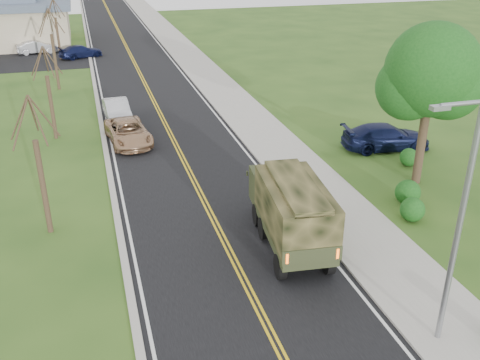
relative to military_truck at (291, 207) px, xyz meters
name	(u,v)px	position (x,y,z in m)	size (l,w,h in m)	color
ground	(284,360)	(-2.49, -6.03, -1.78)	(160.00, 160.00, 0.00)	#294A18
road	(137,68)	(-2.49, 33.97, -1.78)	(8.00, 120.00, 0.01)	black
curb_right	(180,64)	(1.66, 33.97, -1.72)	(0.30, 120.00, 0.12)	#9E998E
sidewalk_right	(197,63)	(3.41, 33.97, -1.73)	(3.20, 120.00, 0.10)	#9E998E
curb_left	(92,70)	(-6.64, 33.97, -1.73)	(0.30, 120.00, 0.10)	#9E998E
street_light	(458,217)	(2.41, -6.53, 2.65)	(1.65, 0.22, 8.00)	gray
leafy_tree	(431,77)	(8.51, 3.97, 3.71)	(4.83, 4.50, 8.10)	#38281C
bare_tree_a	(41,176)	(-9.49, 3.97, 0.84)	(1.93, 2.26, 6.08)	#38281C
bare_tree_b	(50,100)	(-9.49, 15.97, 0.69)	(1.83, 2.14, 5.73)	#38281C
bare_tree_c	(54,55)	(-9.49, 27.97, 0.99)	(2.04, 2.39, 6.42)	#38281C
bare_tree_d	(58,33)	(-9.49, 39.97, 0.77)	(1.88, 2.20, 5.91)	#38281C
military_truck	(291,207)	(0.00, 0.00, 0.00)	(2.80, 6.43, 3.12)	black
suv_champagne	(128,132)	(-5.18, 13.87, -1.09)	(2.30, 4.98, 1.38)	tan
sedan_silver	(117,111)	(-5.49, 18.26, -1.06)	(1.54, 4.42, 1.46)	#B5B6BB
pickup_navy	(386,137)	(9.38, 8.59, -1.03)	(2.11, 5.20, 1.51)	#0E1434
lot_car_silver	(37,47)	(-11.88, 43.52, -1.10)	(1.44, 4.14, 1.36)	#B8B8BD
lot_car_navy	(81,51)	(-7.49, 40.06, -1.14)	(1.80, 4.42, 1.28)	#10163D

